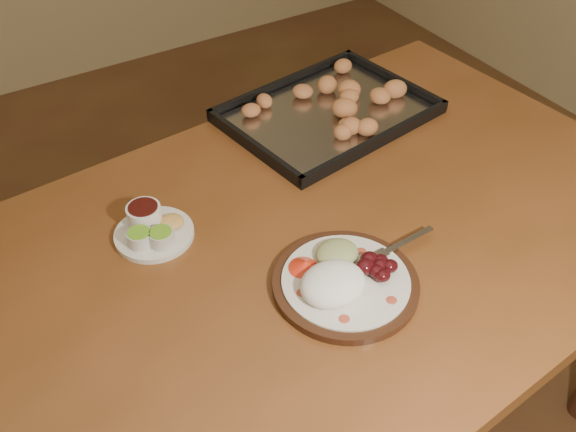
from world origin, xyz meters
TOP-DOWN VIEW (x-y plane):
  - ground at (0.00, 0.00)m, footprint 4.00×4.00m
  - dining_table at (0.09, -0.23)m, footprint 1.57×1.02m
  - dinner_plate at (0.08, -0.36)m, footprint 0.34×0.25m
  - condiment_saucer at (-0.15, -0.07)m, footprint 0.15×0.15m
  - baking_tray at (0.36, 0.10)m, footprint 0.50×0.40m

SIDE VIEW (x-z plane):
  - ground at x=0.00m, z-range 0.00..0.00m
  - dining_table at x=0.09m, z-range 0.28..1.03m
  - baking_tray at x=0.36m, z-range 0.74..0.79m
  - condiment_saucer at x=-0.15m, z-range 0.74..0.79m
  - dinner_plate at x=0.08m, z-range 0.74..0.80m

